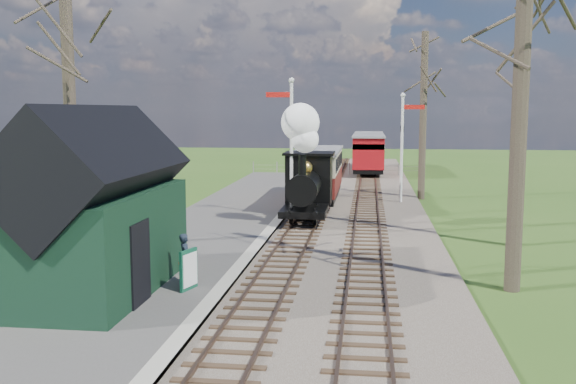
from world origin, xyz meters
name	(u,v)px	position (x,y,z in m)	size (l,w,h in m)	color
ground	(228,366)	(0.00, 0.00, 0.00)	(140.00, 140.00, 0.00)	#33581B
distant_hills	(356,286)	(1.40, 64.38, -16.21)	(114.40, 48.00, 22.02)	#385B23
ballast_bed	(343,202)	(1.30, 22.00, 0.05)	(8.00, 60.00, 0.10)	brown
track_near	(318,201)	(0.00, 22.00, 0.10)	(1.60, 60.00, 0.15)	brown
track_far	(368,201)	(2.60, 22.00, 0.10)	(1.60, 60.00, 0.15)	brown
platform	(218,226)	(-3.50, 14.00, 0.10)	(5.00, 44.00, 0.20)	#474442
coping_strip	(273,227)	(-1.20, 14.00, 0.10)	(0.40, 44.00, 0.21)	#B2AD9E
station_shed	(96,212)	(-4.30, 4.00, 2.27)	(3.25, 6.30, 4.78)	black
semaphore_near	(290,139)	(-0.77, 16.00, 3.62)	(1.22, 0.24, 6.22)	silver
semaphore_far	(403,139)	(4.37, 22.00, 3.35)	(1.22, 0.24, 5.72)	silver
bare_trees	(331,99)	(1.33, 10.10, 5.21)	(15.51, 22.39, 12.00)	#382D23
fence_line	(337,168)	(0.30, 36.00, 0.55)	(12.60, 0.08, 1.00)	slate
locomotive	(306,172)	(-0.01, 15.50, 2.25)	(1.97, 4.60, 4.93)	black
coach	(318,172)	(0.00, 21.57, 1.65)	(2.30, 7.89, 2.42)	black
red_carriage_a	(368,154)	(2.60, 36.14, 1.66)	(2.32, 5.76, 2.45)	black
red_carriage_b	(368,149)	(2.60, 41.64, 1.66)	(2.32, 5.76, 2.45)	black
sign_board	(189,270)	(-1.98, 4.35, 0.73)	(0.30, 0.71, 1.06)	#0F4730
bench	(180,253)	(-2.98, 6.82, 0.59)	(0.73, 1.52, 0.84)	#412B17
person	(185,258)	(-2.27, 5.00, 0.87)	(0.49, 0.32, 1.35)	#1B2330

